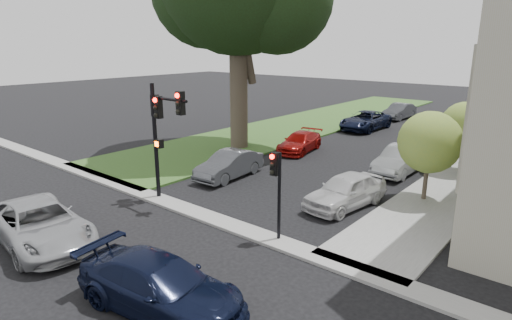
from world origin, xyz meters
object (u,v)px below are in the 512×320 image
Objects in this scene: traffic_signal_secondary at (277,180)px; car_cross_far at (160,286)px; car_parked_1 at (401,160)px; small_tree_a at (430,142)px; car_parked_5 at (229,165)px; small_tree_b at (465,126)px; car_parked_4 at (475,123)px; car_parked_0 at (346,191)px; car_parked_2 at (433,144)px; car_parked_6 at (300,142)px; car_cross_near at (39,224)px; small_tree_c at (501,110)px; car_parked_8 at (365,121)px; traffic_signal_main at (161,122)px; car_parked_9 at (399,111)px.

traffic_signal_secondary is 0.66× the size of car_cross_far.
traffic_signal_secondary is 0.73× the size of car_parked_1.
small_tree_a is 10.38m from car_parked_5.
small_tree_b is 0.78× the size of car_cross_far.
small_tree_a is at bearing -85.80° from car_parked_4.
car_parked_0 is 0.82× the size of car_parked_2.
traffic_signal_secondary is at bearing -90.74° from car_parked_1.
car_cross_far is 1.15× the size of car_parked_6.
car_parked_1 is at bearing -15.13° from car_cross_near.
small_tree_a is 0.82× the size of car_cross_far.
car_parked_0 reaches higher than car_parked_2.
car_parked_4 reaches higher than car_parked_6.
car_parked_4 is at bearing 80.83° from car_parked_2.
car_parked_5 is at bearing 145.78° from traffic_signal_secondary.
car_parked_1 is at bearing -102.28° from small_tree_c.
car_parked_5 is at bearing -134.80° from car_parked_1.
car_parked_2 is at bearing 98.01° from car_parked_0.
small_tree_c reaches higher than car_parked_1.
car_parked_4 is 1.17× the size of car_parked_6.
car_cross_far is (0.18, -5.59, -1.66)m from traffic_signal_secondary.
car_parked_2 is at bearing -8.75° from car_cross_far.
small_tree_b is 13.03m from car_parked_8.
car_parked_8 is (-9.93, -1.58, -1.67)m from small_tree_c.
small_tree_b is 9.80m from small_tree_c.
car_parked_1 is at bearing -14.14° from car_parked_6.
traffic_signal_main is 0.96× the size of car_parked_8.
car_parked_2 is (-2.53, -6.91, -1.69)m from small_tree_c.
car_parked_2 is 1.21× the size of car_parked_9.
traffic_signal_secondary is at bearing -41.98° from car_cross_near.
car_parked_9 is at bearing 112.46° from car_parked_1.
car_parked_0 is at bearing -70.59° from car_parked_9.
car_cross_near reaches higher than car_parked_2.
traffic_signal_main is 1.20× the size of car_parked_9.
small_tree_b is 0.87× the size of car_parked_1.
car_parked_9 is (-7.05, 34.70, -0.00)m from car_cross_far.
small_tree_b is 4.01m from car_parked_1.
car_cross_far is (-2.70, -29.21, -1.70)m from small_tree_c.
small_tree_b is at bearing -54.61° from car_parked_9.
traffic_signal_secondary is at bearing -6.51° from car_cross_far.
car_parked_5 is at bearing 90.70° from traffic_signal_main.
car_parked_8 is at bearing -148.72° from car_parked_4.
small_tree_b is at bearing -82.62° from car_parked_4.
car_parked_2 is 8.78m from car_parked_6.
car_cross_near is 1.07× the size of car_parked_4.
traffic_signal_secondary reaches higher than car_parked_6.
small_tree_b reaches higher than car_parked_8.
small_tree_a reaches higher than car_parked_6.
car_parked_8 is 7.08m from car_parked_9.
car_cross_near is 1.27× the size of car_parked_5.
small_tree_b is 1.11× the size of small_tree_c.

